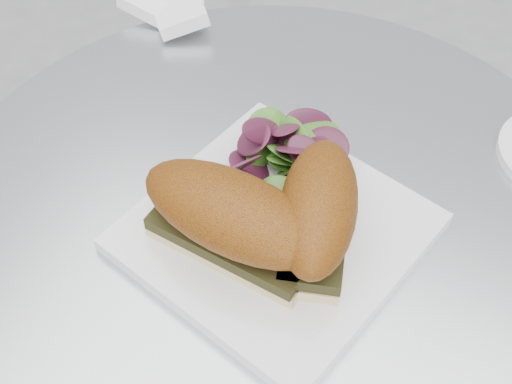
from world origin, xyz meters
TOP-DOWN VIEW (x-y plane):
  - table at (0.00, 0.00)m, footprint 0.70×0.70m
  - plate at (0.01, -0.02)m, footprint 0.29×0.29m
  - sandwich_left at (-0.02, -0.05)m, footprint 0.19×0.10m
  - sandwich_right at (0.05, -0.02)m, footprint 0.11×0.17m
  - salad at (-0.01, 0.06)m, footprint 0.12×0.12m
  - napkin at (-0.25, 0.24)m, footprint 0.13×0.13m

SIDE VIEW (x-z plane):
  - table at x=0.00m, z-range 0.12..0.85m
  - plate at x=0.01m, z-range 0.73..0.75m
  - napkin at x=-0.25m, z-range 0.73..0.75m
  - salad at x=-0.01m, z-range 0.75..0.80m
  - sandwich_left at x=-0.02m, z-range 0.75..0.83m
  - sandwich_right at x=0.05m, z-range 0.75..0.83m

